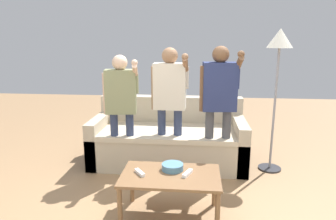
{
  "coord_description": "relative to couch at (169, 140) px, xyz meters",
  "views": [
    {
      "loc": [
        0.28,
        -2.5,
        1.61
      ],
      "look_at": [
        -0.01,
        0.51,
        0.9
      ],
      "focal_mm": 32.59,
      "sensor_mm": 36.0,
      "label": 1
    }
  ],
  "objects": [
    {
      "name": "game_remote_wand_near",
      "position": [
        0.29,
        -1.33,
        0.15
      ],
      "size": [
        0.09,
        0.16,
        0.03
      ],
      "color": "white",
      "rests_on": "coffee_table"
    },
    {
      "name": "player_center",
      "position": [
        0.04,
        -0.31,
        0.66
      ],
      "size": [
        0.44,
        0.31,
        1.51
      ],
      "color": "#2D3856",
      "rests_on": "ground"
    },
    {
      "name": "coffee_table",
      "position": [
        0.14,
        -1.33,
        0.08
      ],
      "size": [
        0.89,
        0.55,
        0.42
      ],
      "color": "brown",
      "rests_on": "ground"
    },
    {
      "name": "game_remote_wand_far",
      "position": [
        -0.14,
        -1.36,
        0.15
      ],
      "size": [
        0.12,
        0.14,
        0.03
      ],
      "color": "white",
      "rests_on": "coffee_table"
    },
    {
      "name": "floor_lamp",
      "position": [
        1.3,
        -0.16,
        1.17
      ],
      "size": [
        0.3,
        0.3,
        1.73
      ],
      "color": "#2D2D33",
      "rests_on": "ground"
    },
    {
      "name": "game_remote_nunchuk",
      "position": [
        0.12,
        -1.22,
        0.16
      ],
      "size": [
        0.06,
        0.09,
        0.05
      ],
      "color": "white",
      "rests_on": "coffee_table"
    },
    {
      "name": "ground_plane",
      "position": [
        0.08,
        -1.36,
        -0.29
      ],
      "size": [
        12.0,
        12.0,
        0.0
      ],
      "primitive_type": "plane",
      "color": "#93704C"
    },
    {
      "name": "player_right",
      "position": [
        0.62,
        -0.38,
        0.68
      ],
      "size": [
        0.47,
        0.3,
        1.53
      ],
      "color": "#47474C",
      "rests_on": "ground"
    },
    {
      "name": "player_left",
      "position": [
        -0.53,
        -0.4,
        0.61
      ],
      "size": [
        0.44,
        0.28,
        1.43
      ],
      "color": "#2D3856",
      "rests_on": "ground"
    },
    {
      "name": "couch",
      "position": [
        0.0,
        0.0,
        0.0
      ],
      "size": [
        1.97,
        0.93,
        0.82
      ],
      "color": "#B7A88E",
      "rests_on": "ground"
    },
    {
      "name": "snack_bowl",
      "position": [
        0.15,
        -1.24,
        0.16
      ],
      "size": [
        0.2,
        0.2,
        0.06
      ],
      "primitive_type": "cylinder",
      "color": "teal",
      "rests_on": "coffee_table"
    }
  ]
}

